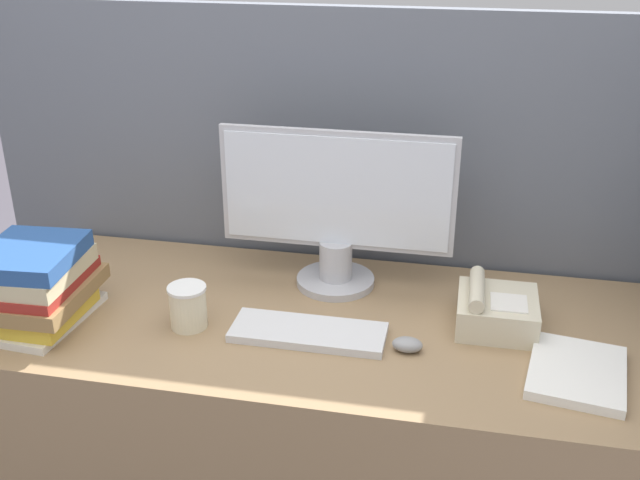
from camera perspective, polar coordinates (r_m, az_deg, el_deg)
name	(u,v)px	position (r m, az deg, el deg)	size (l,w,h in m)	color
cubicle_panel_rear	(340,264)	(2.21, 1.56, -1.86)	(2.07, 0.04, 1.47)	slate
desk	(313,444)	(2.07, -0.52, -15.27)	(1.67, 0.71, 0.78)	#937551
monitor	(336,213)	(1.92, 1.25, 2.06)	(0.61, 0.21, 0.42)	#B7B7BC
keyboard	(308,332)	(1.77, -0.89, -7.06)	(0.36, 0.13, 0.02)	silver
mouse	(407,345)	(1.73, 6.67, -7.92)	(0.07, 0.05, 0.03)	gray
coffee_cup	(188,307)	(1.82, -10.02, -5.01)	(0.09, 0.09, 0.11)	beige
book_stack	(35,285)	(1.91, -20.86, -3.24)	(0.25, 0.29, 0.20)	silver
desk_telephone	(495,310)	(1.84, 13.22, -5.23)	(0.19, 0.19, 0.11)	beige
paper_pile	(577,372)	(1.72, 18.99, -9.51)	(0.23, 0.28, 0.02)	white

